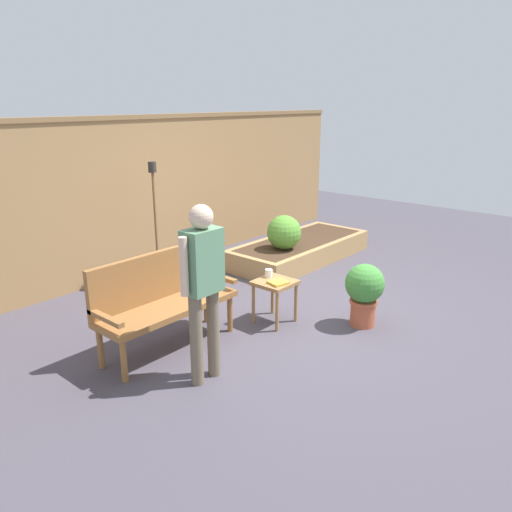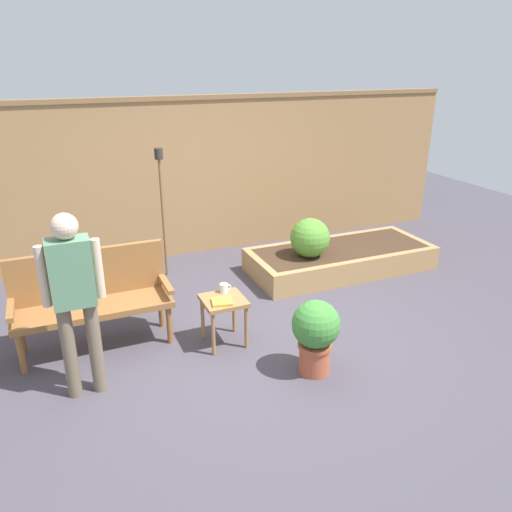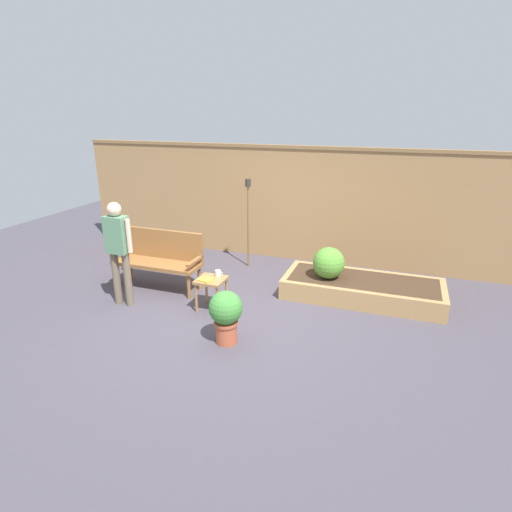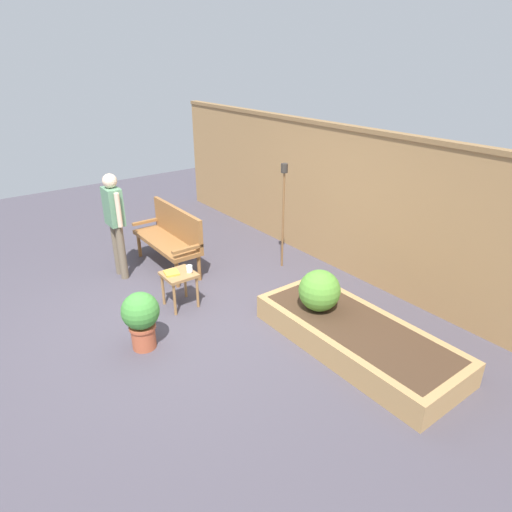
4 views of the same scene
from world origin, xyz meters
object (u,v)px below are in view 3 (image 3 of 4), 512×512
object	(u,v)px
potted_boxwood	(226,313)
person_by_bench	(118,245)
shrub_near_bench	(329,263)
tiki_torch	(248,207)
cup_on_table	(218,273)
garden_bench	(160,255)
side_table	(211,284)
book_on_table	(206,280)

from	to	relation	value
potted_boxwood	person_by_bench	size ratio (longest dim) A/B	0.44
person_by_bench	shrub_near_bench	bearing A→B (deg)	25.36
tiki_torch	person_by_bench	world-z (taller)	tiki_torch
person_by_bench	cup_on_table	bearing A→B (deg)	17.12
potted_boxwood	tiki_torch	bearing A→B (deg)	104.84
garden_bench	potted_boxwood	distance (m)	2.13
side_table	potted_boxwood	world-z (taller)	potted_boxwood
book_on_table	person_by_bench	distance (m)	1.36
cup_on_table	person_by_bench	world-z (taller)	person_by_bench
potted_boxwood	shrub_near_bench	bearing A→B (deg)	62.80
garden_bench	side_table	distance (m)	1.26
book_on_table	person_by_bench	bearing A→B (deg)	-158.11
potted_boxwood	book_on_table	bearing A→B (deg)	131.41
potted_boxwood	garden_bench	bearing A→B (deg)	143.78
garden_bench	tiki_torch	xyz separation A→B (m)	(1.02, 1.36, 0.58)
side_table	shrub_near_bench	size ratio (longest dim) A/B	0.98
side_table	shrub_near_bench	xyz separation A→B (m)	(1.50, 1.04, 0.15)
side_table	potted_boxwood	xyz separation A→B (m)	(0.57, -0.77, 0.01)
cup_on_table	side_table	bearing A→B (deg)	-112.60
book_on_table	cup_on_table	bearing A→B (deg)	77.36
tiki_torch	person_by_bench	xyz separation A→B (m)	(-1.19, -2.14, -0.19)
garden_bench	side_table	size ratio (longest dim) A/B	3.00
side_table	potted_boxwood	size ratio (longest dim) A/B	0.70
cup_on_table	book_on_table	size ratio (longest dim) A/B	0.62
book_on_table	tiki_torch	xyz separation A→B (m)	(-0.08, 1.93, 0.63)
potted_boxwood	person_by_bench	bearing A→B (deg)	165.65
shrub_near_bench	tiki_torch	size ratio (longest dim) A/B	0.30
shrub_near_bench	person_by_bench	size ratio (longest dim) A/B	0.31
book_on_table	side_table	bearing A→B (deg)	73.44
garden_bench	shrub_near_bench	world-z (taller)	garden_bench
cup_on_table	book_on_table	world-z (taller)	cup_on_table
garden_bench	person_by_bench	size ratio (longest dim) A/B	0.92
garden_bench	cup_on_table	world-z (taller)	garden_bench
garden_bench	person_by_bench	world-z (taller)	person_by_bench
shrub_near_bench	garden_bench	bearing A→B (deg)	-168.10
cup_on_table	shrub_near_bench	distance (m)	1.71
side_table	potted_boxwood	distance (m)	0.96
person_by_bench	garden_bench	bearing A→B (deg)	78.00
cup_on_table	person_by_bench	distance (m)	1.49
tiki_torch	cup_on_table	bearing A→B (deg)	-83.99
cup_on_table	person_by_bench	xyz separation A→B (m)	(-1.37, -0.42, 0.41)
garden_bench	person_by_bench	bearing A→B (deg)	-102.00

